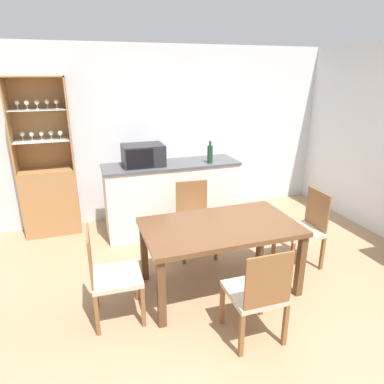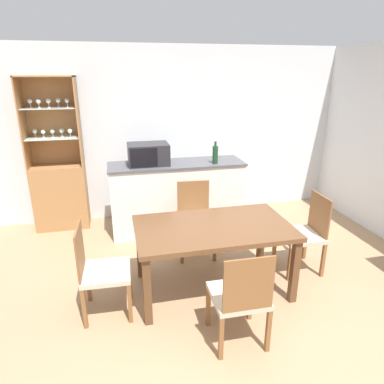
{
  "view_description": "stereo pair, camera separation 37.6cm",
  "coord_description": "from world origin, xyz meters",
  "px_view_note": "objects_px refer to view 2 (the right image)",
  "views": [
    {
      "loc": [
        -1.32,
        -2.45,
        2.17
      ],
      "look_at": [
        -0.1,
        1.17,
        0.82
      ],
      "focal_mm": 32.0,
      "sensor_mm": 36.0,
      "label": 1
    },
    {
      "loc": [
        -0.96,
        -2.55,
        2.17
      ],
      "look_at": [
        -0.1,
        1.17,
        0.82
      ],
      "focal_mm": 32.0,
      "sensor_mm": 36.0,
      "label": 2
    }
  ],
  "objects_px": {
    "dining_chair_head_far": "(195,219)",
    "dining_chair_side_right_far": "(304,233)",
    "dining_chair_head_near": "(240,297)",
    "microwave": "(148,154)",
    "dining_table": "(213,233)",
    "wine_bottle": "(215,154)",
    "dining_chair_side_left_near": "(101,270)",
    "display_cabinet": "(60,186)"
  },
  "relations": [
    {
      "from": "dining_table",
      "to": "wine_bottle",
      "type": "relative_size",
      "value": 5.12
    },
    {
      "from": "dining_table",
      "to": "dining_chair_head_far",
      "type": "bearing_deg",
      "value": 89.74
    },
    {
      "from": "dining_table",
      "to": "dining_chair_side_left_near",
      "type": "xyz_separation_m",
      "value": [
        -1.11,
        -0.13,
        -0.19
      ]
    },
    {
      "from": "dining_chair_head_far",
      "to": "wine_bottle",
      "type": "height_order",
      "value": "wine_bottle"
    },
    {
      "from": "dining_chair_head_near",
      "to": "microwave",
      "type": "distance_m",
      "value": 2.46
    },
    {
      "from": "dining_chair_head_near",
      "to": "wine_bottle",
      "type": "relative_size",
      "value": 2.96
    },
    {
      "from": "dining_chair_head_near",
      "to": "microwave",
      "type": "height_order",
      "value": "microwave"
    },
    {
      "from": "dining_chair_head_far",
      "to": "dining_chair_side_right_far",
      "type": "height_order",
      "value": "same"
    },
    {
      "from": "dining_chair_head_near",
      "to": "dining_chair_head_far",
      "type": "bearing_deg",
      "value": 90.64
    },
    {
      "from": "dining_table",
      "to": "wine_bottle",
      "type": "bearing_deg",
      "value": 72.93
    },
    {
      "from": "dining_chair_head_far",
      "to": "wine_bottle",
      "type": "bearing_deg",
      "value": -121.67
    },
    {
      "from": "wine_bottle",
      "to": "display_cabinet",
      "type": "bearing_deg",
      "value": 163.37
    },
    {
      "from": "dining_chair_head_near",
      "to": "dining_chair_side_right_far",
      "type": "bearing_deg",
      "value": 40.49
    },
    {
      "from": "dining_chair_head_near",
      "to": "dining_chair_side_left_near",
      "type": "bearing_deg",
      "value": 150.27
    },
    {
      "from": "dining_table",
      "to": "dining_chair_head_far",
      "type": "height_order",
      "value": "dining_chair_head_far"
    },
    {
      "from": "dining_chair_side_left_near",
      "to": "wine_bottle",
      "type": "distance_m",
      "value": 2.24
    },
    {
      "from": "dining_chair_side_right_far",
      "to": "wine_bottle",
      "type": "height_order",
      "value": "wine_bottle"
    },
    {
      "from": "display_cabinet",
      "to": "dining_table",
      "type": "bearing_deg",
      "value": -49.47
    },
    {
      "from": "dining_chair_side_right_far",
      "to": "wine_bottle",
      "type": "distance_m",
      "value": 1.56
    },
    {
      "from": "dining_chair_head_near",
      "to": "wine_bottle",
      "type": "bearing_deg",
      "value": 79.78
    },
    {
      "from": "dining_chair_head_near",
      "to": "microwave",
      "type": "xyz_separation_m",
      "value": [
        -0.47,
        2.31,
        0.68
      ]
    },
    {
      "from": "dining_table",
      "to": "wine_bottle",
      "type": "xyz_separation_m",
      "value": [
        0.42,
        1.36,
        0.48
      ]
    },
    {
      "from": "dining_table",
      "to": "dining_chair_head_far",
      "type": "relative_size",
      "value": 1.73
    },
    {
      "from": "dining_chair_head_far",
      "to": "dining_chair_head_near",
      "type": "xyz_separation_m",
      "value": [
        -0.0,
        -1.58,
        0.0
      ]
    },
    {
      "from": "dining_chair_side_left_near",
      "to": "wine_bottle",
      "type": "bearing_deg",
      "value": 136.48
    },
    {
      "from": "dining_table",
      "to": "microwave",
      "type": "bearing_deg",
      "value": 107.03
    },
    {
      "from": "dining_table",
      "to": "dining_chair_side_left_near",
      "type": "relative_size",
      "value": 1.73
    },
    {
      "from": "display_cabinet",
      "to": "dining_chair_head_far",
      "type": "xyz_separation_m",
      "value": [
        1.71,
        -1.21,
        -0.18
      ]
    },
    {
      "from": "microwave",
      "to": "dining_chair_side_right_far",
      "type": "bearing_deg",
      "value": -41.37
    },
    {
      "from": "dining_chair_head_far",
      "to": "dining_chair_side_right_far",
      "type": "distance_m",
      "value": 1.29
    },
    {
      "from": "dining_chair_side_left_near",
      "to": "dining_chair_side_right_far",
      "type": "height_order",
      "value": "same"
    },
    {
      "from": "wine_bottle",
      "to": "dining_chair_head_far",
      "type": "bearing_deg",
      "value": -125.91
    },
    {
      "from": "dining_chair_head_far",
      "to": "microwave",
      "type": "distance_m",
      "value": 1.11
    },
    {
      "from": "dining_chair_side_left_near",
      "to": "dining_chair_head_near",
      "type": "relative_size",
      "value": 1.0
    },
    {
      "from": "microwave",
      "to": "wine_bottle",
      "type": "distance_m",
      "value": 0.9
    },
    {
      "from": "dining_chair_side_left_near",
      "to": "dining_chair_head_far",
      "type": "xyz_separation_m",
      "value": [
        1.12,
        0.92,
        0.0
      ]
    },
    {
      "from": "display_cabinet",
      "to": "wine_bottle",
      "type": "xyz_separation_m",
      "value": [
        2.13,
        -0.63,
        0.49
      ]
    },
    {
      "from": "dining_chair_side_left_near",
      "to": "dining_chair_head_near",
      "type": "distance_m",
      "value": 1.29
    },
    {
      "from": "dining_chair_side_left_near",
      "to": "microwave",
      "type": "bearing_deg",
      "value": 160.88
    },
    {
      "from": "dining_chair_side_left_near",
      "to": "dining_chair_head_far",
      "type": "relative_size",
      "value": 1.0
    },
    {
      "from": "dining_table",
      "to": "wine_bottle",
      "type": "height_order",
      "value": "wine_bottle"
    },
    {
      "from": "dining_table",
      "to": "dining_chair_side_right_far",
      "type": "distance_m",
      "value": 1.14
    }
  ]
}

